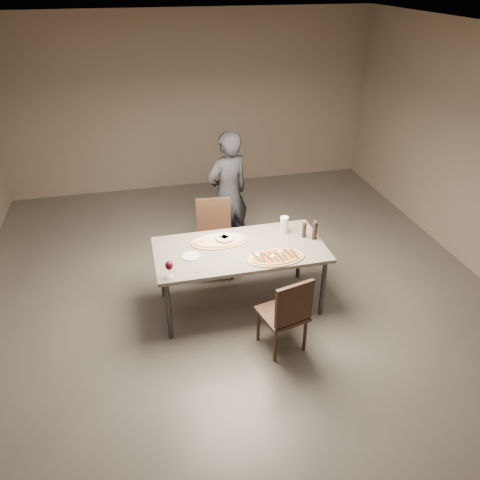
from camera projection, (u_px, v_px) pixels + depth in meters
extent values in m
plane|color=#5D5750|center=(240.00, 304.00, 5.31)|extent=(7.00, 7.00, 0.00)
plane|color=silver|center=(240.00, 38.00, 3.89)|extent=(7.00, 7.00, 0.00)
plane|color=gray|center=(189.00, 103.00, 7.53)|extent=(6.00, 0.00, 6.00)
cube|color=slate|center=(240.00, 250.00, 4.94)|extent=(1.80, 0.90, 0.04)
cylinder|color=#333335|center=(169.00, 311.00, 4.66)|extent=(0.05, 0.05, 0.71)
cylinder|color=#333335|center=(323.00, 288.00, 4.99)|extent=(0.05, 0.05, 0.71)
cylinder|color=#333335|center=(162.00, 270.00, 5.28)|extent=(0.05, 0.05, 0.71)
cylinder|color=#333335|center=(299.00, 252.00, 5.60)|extent=(0.05, 0.05, 0.71)
ellipsoid|color=white|center=(273.00, 256.00, 4.73)|extent=(0.05, 0.05, 0.01)
ellipsoid|color=white|center=(257.00, 254.00, 4.75)|extent=(0.05, 0.05, 0.01)
ellipsoid|color=white|center=(280.00, 251.00, 4.81)|extent=(0.05, 0.05, 0.01)
cube|color=#253516|center=(257.00, 257.00, 4.71)|extent=(0.07, 0.17, 0.01)
cube|color=#253516|center=(263.00, 257.00, 4.71)|extent=(0.03, 0.17, 0.01)
cube|color=#253516|center=(268.00, 257.00, 4.71)|extent=(0.08, 0.17, 0.01)
cube|color=#253516|center=(274.00, 257.00, 4.72)|extent=(0.07, 0.17, 0.01)
cube|color=#253516|center=(279.00, 256.00, 4.73)|extent=(0.07, 0.17, 0.01)
cube|color=#253516|center=(283.00, 254.00, 4.76)|extent=(0.03, 0.17, 0.01)
cube|color=#253516|center=(288.00, 253.00, 4.78)|extent=(0.06, 0.17, 0.01)
cube|color=#253516|center=(294.00, 253.00, 4.77)|extent=(0.04, 0.17, 0.01)
cylinder|color=#CF7F81|center=(203.00, 241.00, 4.99)|extent=(0.07, 0.07, 0.00)
cylinder|color=#CF7F81|center=(224.00, 235.00, 5.10)|extent=(0.07, 0.07, 0.00)
cylinder|color=#CF7F81|center=(224.00, 235.00, 5.09)|extent=(0.07, 0.07, 0.00)
cylinder|color=#CF7F81|center=(227.00, 234.00, 5.11)|extent=(0.07, 0.07, 0.00)
cylinder|color=#CF7F81|center=(228.00, 235.00, 5.09)|extent=(0.07, 0.07, 0.00)
cylinder|color=#EBE8BF|center=(224.00, 239.00, 5.02)|extent=(0.17, 0.17, 0.07)
torus|color=#EBE8BF|center=(224.00, 237.00, 5.01)|extent=(0.20, 0.20, 0.03)
cube|color=#A47843|center=(227.00, 238.00, 5.02)|extent=(0.06, 0.05, 0.04)
cube|color=#A47843|center=(224.00, 237.00, 5.04)|extent=(0.05, 0.06, 0.04)
cube|color=#A47843|center=(222.00, 238.00, 5.01)|extent=(0.06, 0.05, 0.04)
cube|color=#A47843|center=(225.00, 239.00, 5.00)|extent=(0.05, 0.06, 0.04)
cylinder|color=white|center=(227.00, 243.00, 5.01)|extent=(0.12, 0.12, 0.01)
cylinder|color=#ABB442|center=(227.00, 242.00, 5.01)|extent=(0.08, 0.08, 0.00)
cylinder|color=black|center=(304.00, 231.00, 5.09)|extent=(0.04, 0.04, 0.15)
cylinder|color=black|center=(305.00, 224.00, 5.05)|extent=(0.05, 0.05, 0.02)
sphere|color=gold|center=(305.00, 223.00, 5.04)|extent=(0.02, 0.02, 0.02)
cylinder|color=black|center=(315.00, 232.00, 5.05)|extent=(0.05, 0.05, 0.18)
cylinder|color=black|center=(315.00, 223.00, 5.00)|extent=(0.06, 0.06, 0.02)
sphere|color=gold|center=(316.00, 221.00, 4.99)|extent=(0.02, 0.02, 0.02)
cylinder|color=silver|center=(284.00, 225.00, 5.17)|extent=(0.09, 0.09, 0.19)
cylinder|color=silver|center=(170.00, 276.00, 4.48)|extent=(0.07, 0.07, 0.01)
cylinder|color=silver|center=(170.00, 273.00, 4.46)|extent=(0.01, 0.01, 0.08)
ellipsoid|color=#4A0A12|center=(169.00, 266.00, 4.41)|extent=(0.08, 0.08, 0.09)
cylinder|color=white|center=(191.00, 256.00, 4.78)|extent=(0.18, 0.18, 0.01)
cube|color=#392418|center=(282.00, 314.00, 4.54)|extent=(0.50, 0.50, 0.04)
cylinder|color=#392418|center=(275.00, 346.00, 4.46)|extent=(0.03, 0.03, 0.38)
cylinder|color=#392418|center=(305.00, 335.00, 4.59)|extent=(0.03, 0.03, 0.38)
cylinder|color=#392418|center=(258.00, 325.00, 4.71)|extent=(0.03, 0.03, 0.38)
cylinder|color=#392418|center=(287.00, 316.00, 4.85)|extent=(0.03, 0.03, 0.38)
cube|color=#392418|center=(294.00, 304.00, 4.27)|extent=(0.39, 0.13, 0.43)
cube|color=#392418|center=(216.00, 243.00, 5.65)|extent=(0.48, 0.48, 0.04)
cylinder|color=#392418|center=(229.00, 250.00, 5.94)|extent=(0.04, 0.04, 0.41)
cylinder|color=#392418|center=(201.00, 252.00, 5.90)|extent=(0.04, 0.04, 0.41)
cylinder|color=#392418|center=(232.00, 265.00, 5.64)|extent=(0.04, 0.04, 0.41)
cylinder|color=#392418|center=(203.00, 267.00, 5.59)|extent=(0.04, 0.04, 0.41)
cube|color=#392418|center=(213.00, 215.00, 5.69)|extent=(0.42, 0.08, 0.46)
imported|color=black|center=(228.00, 194.00, 5.94)|extent=(0.70, 0.58, 1.64)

